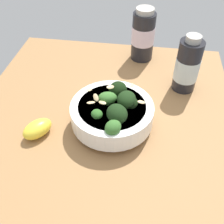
{
  "coord_description": "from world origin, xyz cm",
  "views": [
    {
      "loc": [
        8.89,
        -47.11,
        44.61
      ],
      "look_at": [
        2.63,
        -5.13,
        4.0
      ],
      "focal_mm": 42.95,
      "sensor_mm": 36.0,
      "label": 1
    }
  ],
  "objects": [
    {
      "name": "ground_plane",
      "position": [
        0.0,
        0.0,
        -1.54
      ],
      "size": [
        62.56,
        62.56,
        3.09
      ],
      "primitive_type": "cube",
      "color": "#996D42"
    },
    {
      "name": "bowl_of_broccoli",
      "position": [
        2.81,
        -5.21,
        4.11
      ],
      "size": [
        18.22,
        18.45,
        9.8
      ],
      "color": "white",
      "rests_on": "ground_plane"
    },
    {
      "name": "lemon_wedge",
      "position": [
        -12.98,
        -10.48,
        1.8
      ],
      "size": [
        7.43,
        7.94,
        3.6
      ],
      "primitive_type": "ellipsoid",
      "rotation": [
        0.0,
        0.0,
        0.92
      ],
      "color": "yellow",
      "rests_on": "ground_plane"
    },
    {
      "name": "bottle_tall",
      "position": [
        19.21,
        11.17,
        6.72
      ],
      "size": [
        6.07,
        6.07,
        15.03
      ],
      "color": "black",
      "rests_on": "ground_plane"
    },
    {
      "name": "bottle_short",
      "position": [
        7.28,
        24.34,
        7.39
      ],
      "size": [
        6.64,
        6.64,
        15.26
      ],
      "color": "black",
      "rests_on": "ground_plane"
    }
  ]
}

